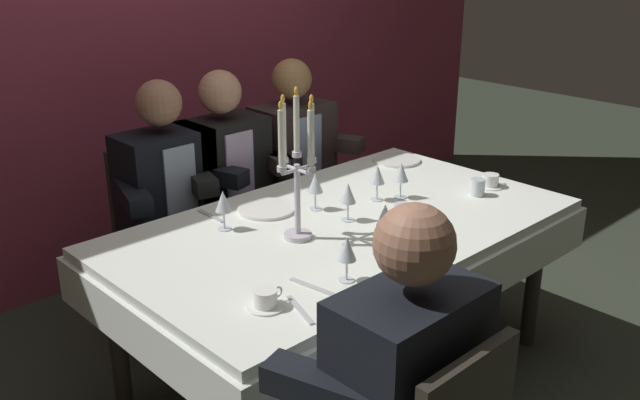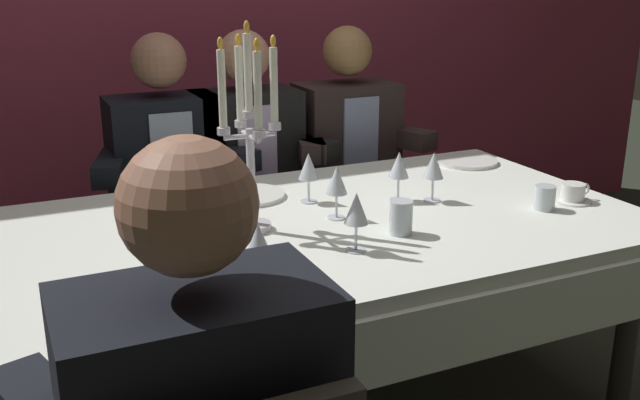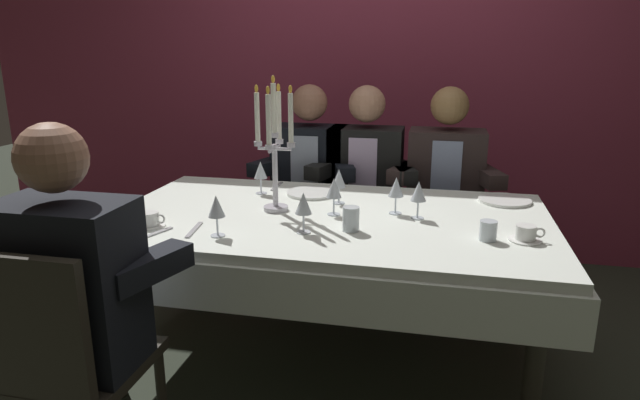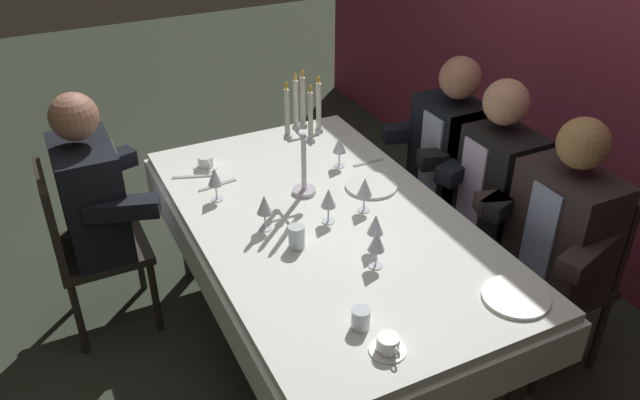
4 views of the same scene
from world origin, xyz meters
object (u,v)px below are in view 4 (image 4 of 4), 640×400
object	(u,v)px
wine_glass_1	(339,145)
wine_glass_4	(215,178)
coffee_cup_1	(206,163)
water_tumbler_1	(297,237)
seated_diner_2	(494,179)
seated_diner_1	(453,151)
dining_table	(326,241)
candelabra	(303,137)
dinner_plate_0	(371,186)
coffee_cup_0	(388,345)
seated_diner_0	(90,197)
seated_diner_3	(564,227)
water_tumbler_0	(361,319)
dinner_plate_1	(516,297)
wine_glass_3	(329,199)
wine_glass_6	(365,188)
wine_glass_2	(264,206)
wine_glass_5	(377,241)
wine_glass_0	(375,225)

from	to	relation	value
wine_glass_1	wine_glass_4	bearing A→B (deg)	-86.70
coffee_cup_1	water_tumbler_1	bearing A→B (deg)	8.75
coffee_cup_1	seated_diner_2	bearing A→B (deg)	59.24
wine_glass_4	seated_diner_1	bearing A→B (deg)	86.90
water_tumbler_1	dining_table	bearing A→B (deg)	123.74
candelabra	coffee_cup_1	size ratio (longest dim) A/B	4.50
dinner_plate_0	coffee_cup_0	bearing A→B (deg)	-27.20
wine_glass_1	seated_diner_0	distance (m)	1.19
coffee_cup_1	seated_diner_3	xyz separation A→B (m)	(1.18, 1.21, -0.03)
water_tumbler_0	water_tumbler_1	bearing A→B (deg)	-179.96
dinner_plate_1	coffee_cup_1	size ratio (longest dim) A/B	1.85
wine_glass_3	wine_glass_4	bearing A→B (deg)	-136.08
wine_glass_6	coffee_cup_1	distance (m)	0.86
wine_glass_2	seated_diner_1	size ratio (longest dim) A/B	0.13
water_tumbler_1	seated_diner_0	size ratio (longest dim) A/B	0.08
wine_glass_6	seated_diner_2	world-z (taller)	seated_diner_2
seated_diner_2	seated_diner_3	distance (m)	0.46
wine_glass_1	wine_glass_4	world-z (taller)	same
dinner_plate_1	wine_glass_6	world-z (taller)	wine_glass_6
seated_diner_0	seated_diner_3	xyz separation A→B (m)	(1.15, 1.77, 0.00)
wine_glass_5	wine_glass_6	size ratio (longest dim) A/B	1.00
water_tumbler_0	seated_diner_3	distance (m)	1.10
candelabra	wine_glass_1	xyz separation A→B (m)	(-0.16, 0.26, -0.17)
wine_glass_6	water_tumbler_1	xyz separation A→B (m)	(0.12, -0.38, -0.07)
water_tumbler_0	seated_diner_2	world-z (taller)	seated_diner_2
wine_glass_6	coffee_cup_0	xyz separation A→B (m)	(0.78, -0.35, -0.09)
wine_glass_4	coffee_cup_1	world-z (taller)	wine_glass_4
dining_table	wine_glass_6	xyz separation A→B (m)	(0.01, 0.18, 0.23)
wine_glass_5	seated_diner_3	size ratio (longest dim) A/B	0.13
water_tumbler_0	coffee_cup_0	xyz separation A→B (m)	(0.14, 0.02, -0.01)
seated_diner_3	water_tumbler_0	bearing A→B (deg)	-81.80
wine_glass_0	wine_glass_3	size ratio (longest dim) A/B	1.00
wine_glass_4	seated_diner_2	size ratio (longest dim) A/B	0.13
seated_diner_1	seated_diner_2	size ratio (longest dim) A/B	1.00
wine_glass_2	water_tumbler_1	distance (m)	0.20
water_tumbler_1	seated_diner_0	xyz separation A→B (m)	(-0.78, -0.69, -0.05)
dining_table	dinner_plate_0	world-z (taller)	dinner_plate_0
seated_diner_2	wine_glass_3	bearing A→B (deg)	-91.20
wine_glass_5	coffee_cup_1	xyz separation A→B (m)	(-1.06, -0.35, -0.09)
dinner_plate_0	wine_glass_6	size ratio (longest dim) A/B	1.50
wine_glass_2	coffee_cup_0	distance (m)	0.85
dinner_plate_1	wine_glass_5	size ratio (longest dim) A/B	1.49
wine_glass_5	wine_glass_0	bearing A→B (deg)	152.11
seated_diner_1	seated_diner_3	bearing A→B (deg)	0.00
wine_glass_2	coffee_cup_1	size ratio (longest dim) A/B	1.24
dining_table	wine_glass_1	world-z (taller)	wine_glass_1
dinner_plate_1	wine_glass_4	xyz separation A→B (m)	(-1.14, -0.75, 0.11)
wine_glass_2	wine_glass_3	size ratio (longest dim) A/B	1.00
wine_glass_6	wine_glass_5	bearing A→B (deg)	-23.11
wine_glass_6	wine_glass_0	bearing A→B (deg)	-21.29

